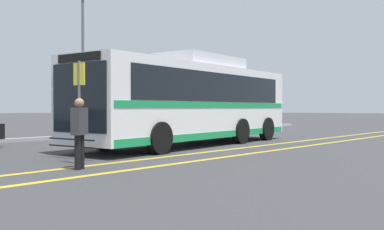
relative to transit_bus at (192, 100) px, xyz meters
name	(u,v)px	position (x,y,z in m)	size (l,w,h in m)	color
ground_plane	(198,143)	(0.83, 0.41, -1.73)	(220.00, 220.00, 0.00)	#38383A
lane_strip_0	(239,148)	(-0.02, -2.20, -1.73)	(0.20, 31.03, 0.01)	gold
lane_strip_1	(272,151)	(-0.02, -3.53, -1.73)	(0.20, 31.03, 0.01)	gold
curb_strip	(89,136)	(-0.02, 6.62, -1.65)	(39.03, 0.36, 0.15)	#99999E
transit_bus	(192,100)	(0.00, 0.00, 0.00)	(11.51, 3.65, 3.45)	silver
pedestrian_0	(79,129)	(-6.88, -2.57, -0.80)	(0.47, 0.38, 1.65)	black
bus_stop_sign	(79,99)	(-6.37, -1.82, -0.09)	(0.07, 0.40, 2.60)	#59595E
street_lamp	(83,39)	(0.39, 7.66, 3.17)	(0.44, 0.44, 7.38)	#59595E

